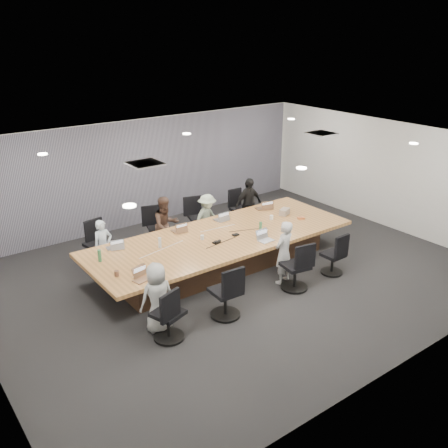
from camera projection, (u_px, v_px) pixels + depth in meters
floor at (235, 275)px, 10.78m from camera, size 10.00×8.00×0.00m
ceiling at (236, 147)px, 9.75m from camera, size 10.00×8.00×0.00m
wall_back at (144, 172)px, 13.25m from camera, size 10.00×0.00×2.80m
wall_front at (403, 291)px, 7.28m from camera, size 10.00×0.00×2.80m
wall_right at (387, 174)px, 13.03m from camera, size 0.00×8.00×2.80m
curtain at (145, 172)px, 13.19m from camera, size 9.80×0.04×2.80m
conference_table at (221, 250)px, 11.01m from camera, size 6.00×2.20×0.74m
chair_0 at (97, 248)px, 11.07m from camera, size 0.65×0.65×0.83m
chair_1 at (159, 231)px, 11.93m from camera, size 0.74×0.74×0.87m
chair_2 at (199, 221)px, 12.58m from camera, size 0.73×0.73×0.86m
chair_3 at (240, 212)px, 13.32m from camera, size 0.53×0.53×0.75m
chair_4 at (168, 318)px, 8.43m from camera, size 0.71×0.71×0.83m
chair_5 at (225, 295)px, 9.09m from camera, size 0.62×0.62×0.87m
chair_6 at (295, 269)px, 10.06m from camera, size 0.67×0.67×0.86m
chair_7 at (333, 258)px, 10.70m from camera, size 0.51×0.51×0.73m
person_0 at (103, 246)px, 10.75m from camera, size 0.45×0.31×1.18m
laptop_0 at (114, 248)px, 10.28m from camera, size 0.31×0.24×0.02m
person_1 at (166, 225)px, 11.57m from camera, size 0.68×0.53×1.39m
laptop_1 at (178, 231)px, 11.14m from camera, size 0.30×0.21×0.02m
person_2 at (207, 218)px, 12.25m from camera, size 0.87×0.63×1.22m
laptop_2 at (220, 219)px, 11.79m from camera, size 0.31×0.22×0.02m
person_3 at (248, 204)px, 12.94m from camera, size 0.83×0.36×1.40m
laptop_3 at (262, 208)px, 12.51m from camera, size 0.37×0.30×0.02m
person_4 at (157, 297)px, 8.61m from camera, size 0.64×0.43×1.28m
laptop_4 at (142, 280)px, 8.98m from camera, size 0.34×0.27×0.02m
person_6 at (284, 252)px, 10.23m from camera, size 0.55×0.43×1.36m
laptop_6 at (266, 241)px, 10.62m from camera, size 0.32×0.23×0.02m
bottle_green_left at (100, 256)px, 9.65m from camera, size 0.09×0.09×0.25m
bottle_green_right at (261, 227)px, 11.05m from camera, size 0.07×0.07×0.24m
bottle_clear at (160, 243)px, 10.27m from camera, size 0.08×0.08×0.22m
cup_white_far at (202, 237)px, 10.68m from camera, size 0.09×0.09×0.10m
cup_white_near at (271, 217)px, 11.78m from camera, size 0.10×0.10×0.11m
mug_brown at (117, 273)px, 9.12m from camera, size 0.11×0.11×0.10m
mic_left at (216, 242)px, 10.53m from camera, size 0.16×0.12×0.03m
mic_right at (236, 235)px, 10.91m from camera, size 0.15×0.11×0.03m
stapler at (218, 242)px, 10.49m from camera, size 0.17×0.09×0.06m
canvas_bag at (285, 212)px, 12.08m from camera, size 0.32×0.27×0.15m
snack_packet at (301, 218)px, 11.84m from camera, size 0.19×0.16×0.04m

